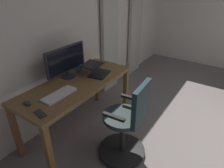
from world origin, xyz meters
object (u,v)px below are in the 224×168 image
object	(u,v)px
computer_keyboard	(59,95)
cell_phone_by_monitor	(40,114)
cell_phone_face_up	(100,63)
desk	(77,89)
computer_monitor	(66,60)
mug_coffee	(78,66)
computer_mouse	(27,103)
laptop	(97,70)
office_chair	(127,124)

from	to	relation	value
computer_keyboard	cell_phone_by_monitor	xyz separation A→B (m)	(0.33, 0.10, -0.01)
cell_phone_face_up	desk	bearing A→B (deg)	3.16
computer_monitor	computer_keyboard	xyz separation A→B (m)	(0.39, 0.26, -0.21)
cell_phone_by_monitor	mug_coffee	world-z (taller)	mug_coffee
computer_monitor	computer_mouse	distance (m)	0.72
desk	cell_phone_face_up	distance (m)	0.68
cell_phone_face_up	mug_coffee	world-z (taller)	mug_coffee
desk	computer_monitor	xyz separation A→B (m)	(-0.06, -0.20, 0.32)
computer_mouse	cell_phone_face_up	xyz separation A→B (m)	(-1.29, -0.07, -0.01)
desk	cell_phone_face_up	xyz separation A→B (m)	(-0.66, -0.15, 0.10)
laptop	mug_coffee	bearing A→B (deg)	-93.89
office_chair	laptop	size ratio (longest dim) A/B	2.71
computer_mouse	cell_phone_face_up	size ratio (longest dim) A/B	0.69
laptop	mug_coffee	xyz separation A→B (m)	(0.04, -0.29, 0.00)
desk	computer_keyboard	size ratio (longest dim) A/B	3.90
desk	computer_keyboard	distance (m)	0.36
cell_phone_by_monitor	office_chair	bearing A→B (deg)	148.60
desk	mug_coffee	bearing A→B (deg)	-140.86
cell_phone_face_up	computer_keyboard	bearing A→B (deg)	2.34
computer_monitor	office_chair	bearing A→B (deg)	84.99
laptop	cell_phone_face_up	xyz separation A→B (m)	(-0.33, -0.21, -0.05)
desk	laptop	bearing A→B (deg)	169.65
mug_coffee	desk	bearing A→B (deg)	39.14
desk	computer_mouse	distance (m)	0.64
desk	computer_keyboard	bearing A→B (deg)	10.21
cell_phone_by_monitor	computer_mouse	bearing A→B (deg)	-87.22
computer_keyboard	laptop	xyz separation A→B (m)	(-0.66, -0.00, 0.04)
computer_monitor	cell_phone_face_up	world-z (taller)	computer_monitor
cell_phone_by_monitor	mug_coffee	distance (m)	1.02
computer_keyboard	computer_mouse	world-z (taller)	computer_mouse
cell_phone_face_up	office_chair	bearing A→B (deg)	42.98
computer_keyboard	computer_mouse	bearing A→B (deg)	-25.39
desk	cell_phone_by_monitor	world-z (taller)	cell_phone_by_monitor
computer_monitor	cell_phone_face_up	size ratio (longest dim) A/B	4.31
cell_phone_by_monitor	mug_coffee	size ratio (longest dim) A/B	1.04
office_chair	computer_mouse	xyz separation A→B (m)	(0.60, -0.83, 0.30)
computer_monitor	computer_keyboard	distance (m)	0.51
computer_mouse	mug_coffee	size ratio (longest dim) A/B	0.72
laptop	cell_phone_face_up	size ratio (longest dim) A/B	2.52
desk	mug_coffee	size ratio (longest dim) A/B	11.15
office_chair	cell_phone_face_up	xyz separation A→B (m)	(-0.69, -0.89, 0.29)
desk	cell_phone_face_up	size ratio (longest dim) A/B	10.75
desk	office_chair	bearing A→B (deg)	87.87
cell_phone_face_up	mug_coffee	size ratio (longest dim) A/B	1.04
computer_monitor	laptop	world-z (taller)	computer_monitor
office_chair	cell_phone_by_monitor	bearing A→B (deg)	133.09
laptop	mug_coffee	distance (m)	0.29
computer_monitor	cell_phone_by_monitor	world-z (taller)	computer_monitor
cell_phone_face_up	mug_coffee	bearing A→B (deg)	-21.65
computer_mouse	cell_phone_by_monitor	bearing A→B (deg)	81.63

